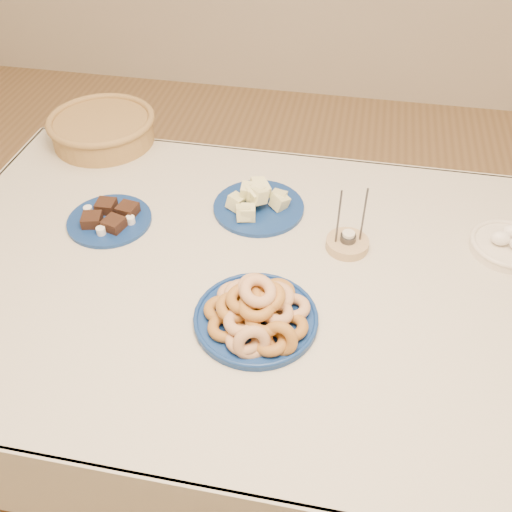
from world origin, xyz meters
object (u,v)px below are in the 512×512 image
at_px(candle_holder, 347,243).
at_px(egg_bowl, 508,245).
at_px(brownie_plate, 110,219).
at_px(melon_plate, 258,202).
at_px(wicker_basket, 102,128).
at_px(donut_platter, 257,313).
at_px(dining_table, 260,302).

distance_m(candle_holder, egg_bowl, 0.41).
bearing_deg(brownie_plate, candle_holder, 1.56).
xyz_separation_m(melon_plate, egg_bowl, (0.65, -0.05, -0.01)).
bearing_deg(candle_holder, egg_bowl, 9.60).
distance_m(melon_plate, wicker_basket, 0.61).
distance_m(donut_platter, egg_bowl, 0.68).
distance_m(melon_plate, egg_bowl, 0.66).
bearing_deg(melon_plate, wicker_basket, 154.77).
height_order(donut_platter, melon_plate, donut_platter).
relative_size(dining_table, brownie_plate, 7.11).
height_order(brownie_plate, egg_bowl, egg_bowl).
relative_size(brownie_plate, wicker_basket, 0.68).
relative_size(dining_table, wicker_basket, 4.83).
relative_size(donut_platter, brownie_plate, 1.41).
bearing_deg(egg_bowl, melon_plate, 176.01).
distance_m(dining_table, donut_platter, 0.21).
height_order(wicker_basket, candle_holder, candle_holder).
relative_size(donut_platter, egg_bowl, 1.68).
bearing_deg(melon_plate, donut_platter, -79.34).
bearing_deg(dining_table, brownie_plate, 164.99).
xyz_separation_m(dining_table, brownie_plate, (-0.43, 0.12, 0.12)).
xyz_separation_m(wicker_basket, egg_bowl, (1.21, -0.31, -0.03)).
distance_m(dining_table, candle_holder, 0.27).
relative_size(donut_platter, melon_plate, 1.05).
height_order(donut_platter, candle_holder, candle_holder).
bearing_deg(dining_table, donut_platter, -81.77).
relative_size(wicker_basket, egg_bowl, 1.75).
bearing_deg(donut_platter, dining_table, 98.23).
xyz_separation_m(dining_table, wicker_basket, (-0.61, 0.51, 0.15)).
xyz_separation_m(donut_platter, melon_plate, (-0.08, 0.41, -0.01)).
xyz_separation_m(dining_table, egg_bowl, (0.60, 0.20, 0.13)).
bearing_deg(egg_bowl, dining_table, -161.48).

